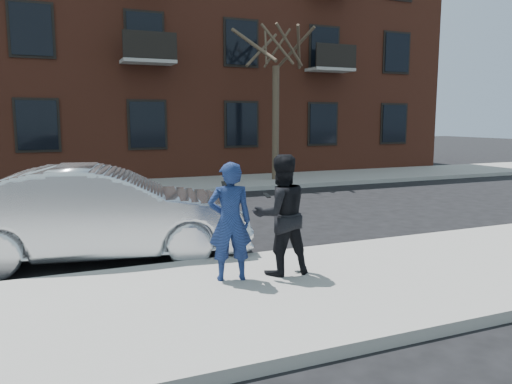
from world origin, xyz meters
name	(u,v)px	position (x,y,z in m)	size (l,w,h in m)	color
ground	(317,287)	(0.00, 0.00, 0.00)	(100.00, 100.00, 0.00)	black
near_sidewalk	(327,288)	(0.00, -0.25, 0.07)	(50.00, 3.50, 0.15)	gray
near_curb	(272,256)	(0.00, 1.55, 0.07)	(50.00, 0.10, 0.15)	#999691
far_sidewalk	(156,186)	(0.00, 11.25, 0.07)	(50.00, 3.50, 0.15)	gray
far_curb	(168,193)	(0.00, 9.45, 0.07)	(50.00, 0.10, 0.15)	#999691
apartment_building	(165,39)	(2.00, 18.00, 6.16)	(24.30, 10.30, 12.30)	brown
street_tree	(276,33)	(4.50, 11.00, 5.52)	(3.60, 3.60, 6.80)	#382D21
silver_sedan	(102,214)	(-2.68, 2.69, 0.81)	(1.72, 4.93, 1.62)	#B7BABF
man_hoodie	(230,221)	(-1.19, 0.41, 0.99)	(0.68, 0.56, 1.68)	navy
man_peacoat	(281,215)	(-0.41, 0.39, 1.03)	(0.88, 0.70, 1.76)	black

